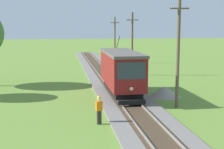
# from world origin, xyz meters

# --- Properties ---
(red_tram) EXTENTS (2.60, 8.54, 4.79)m
(red_tram) POSITION_xyz_m (0.00, 17.84, 2.19)
(red_tram) COLOR maroon
(red_tram) RESTS_ON rail_right
(utility_pole_near_tram) EXTENTS (1.40, 0.29, 8.16)m
(utility_pole_near_tram) POSITION_xyz_m (3.38, 13.61, 4.18)
(utility_pole_near_tram) COLOR brown
(utility_pole_near_tram) RESTS_ON ground
(utility_pole_mid) EXTENTS (1.40, 0.28, 7.49)m
(utility_pole_mid) POSITION_xyz_m (3.38, 29.08, 3.84)
(utility_pole_mid) COLOR brown
(utility_pole_mid) RESTS_ON ground
(utility_pole_far) EXTENTS (1.40, 0.39, 7.23)m
(utility_pole_far) POSITION_xyz_m (3.38, 41.90, 3.71)
(utility_pole_far) COLOR brown
(utility_pole_far) RESTS_ON ground
(gravel_pile) EXTENTS (2.68, 2.68, 0.88)m
(gravel_pile) POSITION_xyz_m (3.61, 17.11, 0.44)
(gravel_pile) COLOR gray
(gravel_pile) RESTS_ON ground
(track_worker) EXTENTS (0.42, 0.31, 1.78)m
(track_worker) POSITION_xyz_m (-2.74, 10.39, 0.98)
(track_worker) COLOR #38332D
(track_worker) RESTS_ON ground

